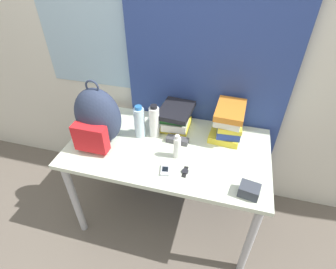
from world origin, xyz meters
TOP-DOWN VIEW (x-y plane):
  - ground_plane at (0.00, 0.00)m, footprint 12.00×12.00m
  - wall_back at (-0.00, 0.82)m, footprint 6.00×0.06m
  - curtain_blue at (0.17, 0.77)m, footprint 1.13×0.04m
  - desk at (0.00, 0.37)m, footprint 1.33×0.74m
  - backpack at (-0.45, 0.30)m, footprint 0.31×0.27m
  - book_stack_left at (-0.00, 0.59)m, footprint 0.24×0.29m
  - book_stack_center at (0.37, 0.59)m, footprint 0.22×0.30m
  - water_bottle at (-0.22, 0.43)m, footprint 0.07×0.07m
  - sports_bottle at (-0.12, 0.46)m, footprint 0.07×0.07m
  - sunscreen_bottle at (0.08, 0.29)m, footprint 0.04×0.04m
  - cell_phone at (0.04, 0.14)m, footprint 0.07×0.10m
  - sunglasses_case at (0.05, 0.43)m, footprint 0.15×0.07m
  - camera_pouch at (0.53, 0.09)m, footprint 0.12×0.10m
  - wristwatch at (0.16, 0.17)m, footprint 0.04×0.09m

SIDE VIEW (x-z plane):
  - ground_plane at x=0.00m, z-range 0.00..0.00m
  - desk at x=0.00m, z-range 0.28..1.03m
  - wristwatch at x=0.16m, z-range 0.74..0.75m
  - cell_phone at x=0.04m, z-range 0.74..0.76m
  - sunglasses_case at x=0.05m, z-range 0.74..0.78m
  - camera_pouch at x=0.53m, z-range 0.74..0.81m
  - sunscreen_bottle at x=0.08m, z-range 0.74..0.91m
  - book_stack_left at x=0.00m, z-range 0.75..0.91m
  - water_bottle at x=-0.22m, z-range 0.74..0.98m
  - sports_bottle at x=-0.12m, z-range 0.74..0.98m
  - book_stack_center at x=0.37m, z-range 0.74..0.98m
  - backpack at x=-0.45m, z-range 0.70..1.16m
  - curtain_blue at x=0.17m, z-range 0.00..2.50m
  - wall_back at x=0.00m, z-range 0.00..2.50m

